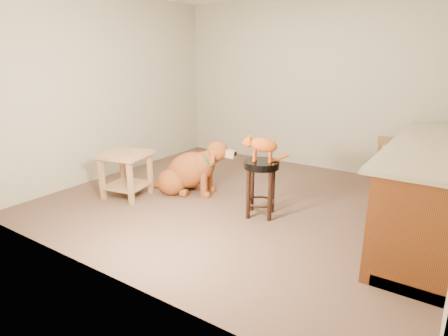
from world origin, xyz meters
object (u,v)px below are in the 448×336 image
Objects in this scene: padded_stool at (261,177)px; golden_retriever at (189,172)px; wood_stool at (390,164)px; tabby_kitten at (261,145)px; side_table at (126,168)px.

padded_stool is 0.54× the size of golden_retriever.
padded_stool is at bearing -22.51° from golden_retriever.
tabby_kitten is at bearing -121.26° from wood_stool.
padded_stool reaches higher than side_table.
padded_stool is 1.76m from side_table.
golden_retriever is (-2.15, -1.56, -0.07)m from wood_stool.
tabby_kitten is (1.12, -0.14, 0.52)m from golden_retriever.
wood_stool reaches higher than padded_stool.
padded_stool is 1.39× the size of tabby_kitten.
side_table is 0.55× the size of golden_retriever.
wood_stool is at bearing 39.55° from tabby_kitten.
padded_stool is at bearing 13.63° from side_table.
tabby_kitten is (1.70, 0.41, 0.43)m from side_table.
side_table is 1.42× the size of tabby_kitten.
padded_stool is 0.98× the size of side_table.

